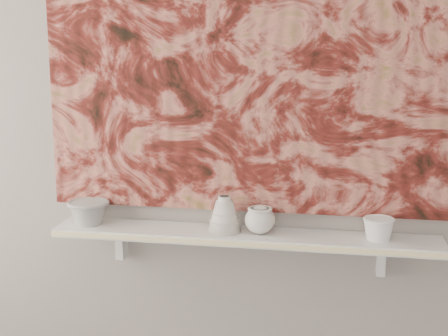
% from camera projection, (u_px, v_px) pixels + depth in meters
% --- Properties ---
extents(wall_back, '(3.60, 0.00, 3.60)m').
position_uv_depth(wall_back, '(249.00, 113.00, 2.26)').
color(wall_back, gray).
rests_on(wall_back, floor).
extents(shelf, '(1.40, 0.18, 0.03)m').
position_uv_depth(shelf, '(244.00, 236.00, 2.25)').
color(shelf, silver).
rests_on(shelf, wall_back).
extents(shelf_stripe, '(1.40, 0.01, 0.02)m').
position_uv_depth(shelf_stripe, '(240.00, 244.00, 2.16)').
color(shelf_stripe, beige).
rests_on(shelf_stripe, shelf).
extents(bracket_left, '(0.03, 0.06, 0.12)m').
position_uv_depth(bracket_left, '(121.00, 243.00, 2.41)').
color(bracket_left, silver).
rests_on(bracket_left, wall_back).
extents(bracket_right, '(0.03, 0.06, 0.12)m').
position_uv_depth(bracket_right, '(381.00, 258.00, 2.24)').
color(bracket_right, silver).
rests_on(bracket_right, wall_back).
extents(painting, '(1.50, 0.02, 1.10)m').
position_uv_depth(painting, '(248.00, 60.00, 2.20)').
color(painting, maroon).
rests_on(painting, wall_back).
extents(house_motif, '(0.09, 0.00, 0.08)m').
position_uv_depth(house_motif, '(375.00, 151.00, 2.18)').
color(house_motif, black).
rests_on(house_motif, painting).
extents(bowl_grey, '(0.19, 0.19, 0.09)m').
position_uv_depth(bowl_grey, '(89.00, 212.00, 2.34)').
color(bowl_grey, gray).
rests_on(bowl_grey, shelf).
extents(cup_cream, '(0.14, 0.14, 0.10)m').
position_uv_depth(cup_cream, '(260.00, 220.00, 2.23)').
color(cup_cream, beige).
rests_on(cup_cream, shelf).
extents(bell_vessel, '(0.14, 0.14, 0.13)m').
position_uv_depth(bell_vessel, '(224.00, 214.00, 2.25)').
color(bell_vessel, silver).
rests_on(bell_vessel, shelf).
extents(bowl_white, '(0.13, 0.13, 0.08)m').
position_uv_depth(bowl_white, '(379.00, 229.00, 2.16)').
color(bowl_white, silver).
rests_on(bowl_white, shelf).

